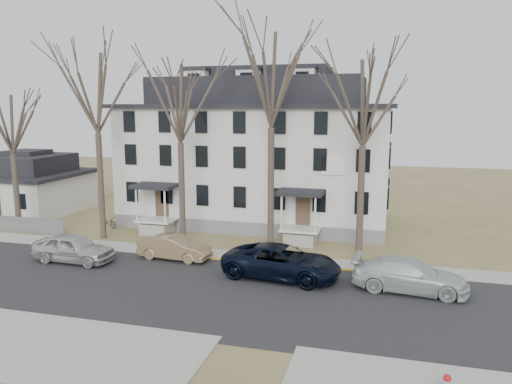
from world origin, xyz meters
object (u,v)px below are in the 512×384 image
(tree_center, at_px, (271,72))
(tree_mid_right, at_px, (364,97))
(car_navy, at_px, (282,263))
(bicycle_left, at_px, (108,223))
(tree_far_left, at_px, (96,87))
(boarding_house, at_px, (258,154))
(car_white, at_px, (410,276))
(tree_mid_left, at_px, (180,98))
(tree_bungalow, at_px, (10,120))
(small_house, at_px, (30,186))
(car_tan, at_px, (174,248))
(car_silver, at_px, (74,249))

(tree_center, relative_size, tree_mid_right, 1.15)
(car_navy, bearing_deg, bicycle_left, 70.41)
(tree_far_left, distance_m, tree_center, 12.02)
(boarding_house, bearing_deg, car_white, -49.46)
(tree_mid_left, distance_m, car_navy, 12.64)
(tree_mid_left, relative_size, tree_bungalow, 1.18)
(boarding_house, xyz_separation_m, tree_center, (3.00, -8.15, 5.71))
(tree_bungalow, xyz_separation_m, bicycle_left, (5.73, 2.66, -7.70))
(tree_center, distance_m, tree_bungalow, 19.23)
(small_house, height_order, car_tan, small_house)
(bicycle_left, bearing_deg, tree_center, -88.52)
(tree_center, bearing_deg, car_white, -31.34)
(small_house, distance_m, car_navy, 27.14)
(small_house, height_order, car_silver, small_house)
(boarding_house, distance_m, bicycle_left, 12.66)
(car_silver, distance_m, car_tan, 5.87)
(tree_mid_right, bearing_deg, car_silver, -161.77)
(tree_mid_left, relative_size, car_tan, 2.91)
(boarding_house, height_order, bicycle_left, boarding_house)
(tree_mid_right, xyz_separation_m, car_silver, (-16.13, -5.31, -8.77))
(car_tan, xyz_separation_m, car_navy, (6.90, -1.53, 0.15))
(tree_far_left, xyz_separation_m, car_navy, (13.77, -4.80, -9.47))
(car_navy, bearing_deg, tree_bungalow, 83.78)
(car_silver, height_order, car_white, car_silver)
(tree_bungalow, relative_size, car_tan, 2.46)
(small_house, xyz_separation_m, car_tan, (17.87, -9.46, -1.53))
(car_tan, relative_size, car_white, 0.79)
(tree_far_left, distance_m, car_navy, 17.39)
(tree_center, xyz_separation_m, car_tan, (-5.13, -3.27, -10.36))
(tree_far_left, height_order, tree_center, tree_center)
(small_house, height_order, bicycle_left, small_house)
(small_house, distance_m, tree_bungalow, 9.43)
(tree_mid_left, xyz_separation_m, tree_bungalow, (-13.00, 0.00, -1.48))
(boarding_house, distance_m, car_silver, 16.13)
(car_tan, distance_m, car_navy, 7.07)
(small_house, xyz_separation_m, car_silver, (12.37, -11.51, -1.42))
(small_house, xyz_separation_m, car_white, (31.29, -11.24, -1.44))
(tree_far_left, height_order, tree_bungalow, tree_far_left)
(tree_far_left, bearing_deg, car_navy, -19.22)
(tree_mid_left, relative_size, tree_center, 0.87)
(tree_bungalow, bearing_deg, boarding_house, 27.01)
(tree_far_left, xyz_separation_m, car_white, (20.29, -5.05, -9.54))
(car_tan, bearing_deg, tree_mid_left, 18.97)
(tree_center, relative_size, bicycle_left, 9.25)
(boarding_house, height_order, car_navy, boarding_house)
(car_tan, bearing_deg, tree_bungalow, 80.76)
(boarding_house, height_order, small_house, boarding_house)
(tree_bungalow, relative_size, car_white, 1.94)
(tree_mid_left, xyz_separation_m, tree_center, (6.00, 0.00, 1.48))
(boarding_house, distance_m, tree_center, 10.39)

